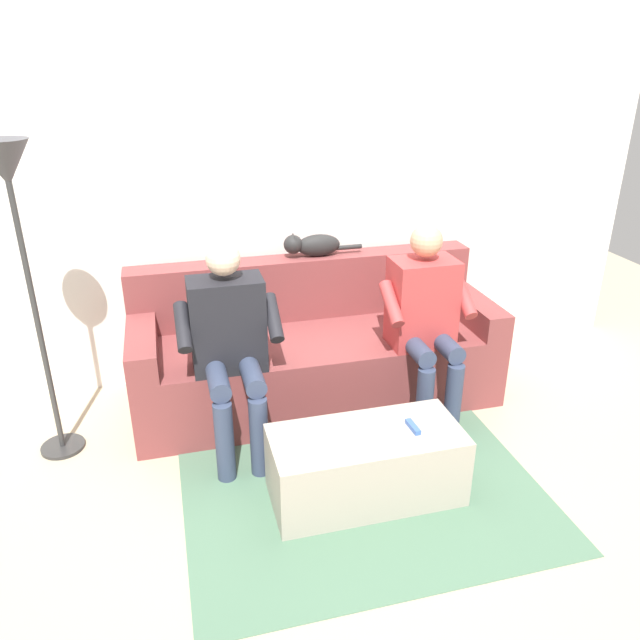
{
  "coord_description": "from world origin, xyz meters",
  "views": [
    {
      "loc": [
        0.86,
        3.25,
        2.08
      ],
      "look_at": [
        0.0,
        0.0,
        0.6
      ],
      "focal_mm": 34.19,
      "sensor_mm": 36.0,
      "label": 1
    }
  ],
  "objects_px": {
    "person_left_seated": "(425,313)",
    "person_right_seated": "(230,338)",
    "cat_on_backrest": "(312,245)",
    "remote_blue": "(413,427)",
    "couch": "(314,351)",
    "coffee_table": "(366,465)",
    "floor_lamp": "(13,203)"
  },
  "relations": [
    {
      "from": "person_left_seated",
      "to": "person_right_seated",
      "type": "distance_m",
      "value": 1.15
    },
    {
      "from": "cat_on_backrest",
      "to": "remote_blue",
      "type": "xyz_separation_m",
      "value": [
        -0.17,
        1.33,
        -0.55
      ]
    },
    {
      "from": "couch",
      "to": "coffee_table",
      "type": "distance_m",
      "value": 1.06
    },
    {
      "from": "cat_on_backrest",
      "to": "person_left_seated",
      "type": "bearing_deg",
      "value": 128.1
    },
    {
      "from": "couch",
      "to": "coffee_table",
      "type": "xyz_separation_m",
      "value": [
        0.0,
        1.05,
        -0.13
      ]
    },
    {
      "from": "person_right_seated",
      "to": "cat_on_backrest",
      "type": "distance_m",
      "value": 0.97
    },
    {
      "from": "person_left_seated",
      "to": "cat_on_backrest",
      "type": "height_order",
      "value": "person_left_seated"
    },
    {
      "from": "coffee_table",
      "to": "person_left_seated",
      "type": "relative_size",
      "value": 0.8
    },
    {
      "from": "person_left_seated",
      "to": "remote_blue",
      "type": "bearing_deg",
      "value": 63.2
    },
    {
      "from": "floor_lamp",
      "to": "cat_on_backrest",
      "type": "bearing_deg",
      "value": -162.87
    },
    {
      "from": "person_left_seated",
      "to": "floor_lamp",
      "type": "relative_size",
      "value": 0.7
    },
    {
      "from": "couch",
      "to": "cat_on_backrest",
      "type": "bearing_deg",
      "value": -102.45
    },
    {
      "from": "person_right_seated",
      "to": "remote_blue",
      "type": "relative_size",
      "value": 9.81
    },
    {
      "from": "person_right_seated",
      "to": "remote_blue",
      "type": "distance_m",
      "value": 1.07
    },
    {
      "from": "coffee_table",
      "to": "floor_lamp",
      "type": "relative_size",
      "value": 0.56
    },
    {
      "from": "coffee_table",
      "to": "person_right_seated",
      "type": "distance_m",
      "value": 0.98
    },
    {
      "from": "remote_blue",
      "to": "coffee_table",
      "type": "bearing_deg",
      "value": 82.73
    },
    {
      "from": "coffee_table",
      "to": "floor_lamp",
      "type": "xyz_separation_m",
      "value": [
        1.54,
        -0.82,
        1.23
      ]
    },
    {
      "from": "coffee_table",
      "to": "cat_on_backrest",
      "type": "bearing_deg",
      "value": -92.55
    },
    {
      "from": "coffee_table",
      "to": "remote_blue",
      "type": "distance_m",
      "value": 0.31
    },
    {
      "from": "cat_on_backrest",
      "to": "floor_lamp",
      "type": "relative_size",
      "value": 0.3
    },
    {
      "from": "remote_blue",
      "to": "couch",
      "type": "bearing_deg",
      "value": 9.09
    },
    {
      "from": "coffee_table",
      "to": "cat_on_backrest",
      "type": "relative_size",
      "value": 1.83
    },
    {
      "from": "person_left_seated",
      "to": "person_right_seated",
      "type": "bearing_deg",
      "value": 1.52
    },
    {
      "from": "coffee_table",
      "to": "remote_blue",
      "type": "bearing_deg",
      "value": 175.98
    },
    {
      "from": "person_right_seated",
      "to": "person_left_seated",
      "type": "bearing_deg",
      "value": -178.48
    },
    {
      "from": "person_left_seated",
      "to": "remote_blue",
      "type": "relative_size",
      "value": 9.87
    },
    {
      "from": "floor_lamp",
      "to": "person_left_seated",
      "type": "bearing_deg",
      "value": 175.56
    },
    {
      "from": "coffee_table",
      "to": "person_right_seated",
      "type": "height_order",
      "value": "person_right_seated"
    },
    {
      "from": "person_right_seated",
      "to": "floor_lamp",
      "type": "xyz_separation_m",
      "value": [
        0.97,
        -0.19,
        0.75
      ]
    },
    {
      "from": "remote_blue",
      "to": "person_left_seated",
      "type": "bearing_deg",
      "value": -30.05
    },
    {
      "from": "person_left_seated",
      "to": "coffee_table",
      "type": "bearing_deg",
      "value": 48.91
    }
  ]
}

